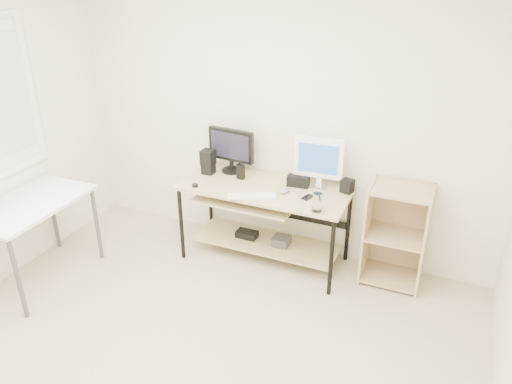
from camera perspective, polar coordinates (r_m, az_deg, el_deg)
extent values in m
cube|color=#BDB091|center=(3.64, -9.73, -20.84)|extent=(4.00, 4.00, 0.01)
cube|color=white|center=(4.50, 2.75, 8.69)|extent=(4.00, 0.01, 2.60)
cube|color=tan|center=(4.40, 1.00, 0.43)|extent=(1.50, 0.65, 0.03)
cube|color=tan|center=(4.47, -1.03, -0.83)|extent=(0.90, 0.49, 0.02)
cube|color=tan|center=(4.72, 1.18, -5.75)|extent=(1.35, 0.46, 0.02)
cube|color=black|center=(4.48, -1.62, -0.53)|extent=(0.33, 0.22, 0.01)
cylinder|color=black|center=(4.35, 1.10, -1.39)|extent=(0.14, 0.01, 0.01)
cube|color=#434345|center=(4.65, 2.91, -5.60)|extent=(0.15, 0.15, 0.08)
cube|color=black|center=(4.77, -1.05, -4.84)|extent=(0.20, 0.12, 0.06)
cylinder|color=black|center=(4.64, -8.54, -3.66)|extent=(0.04, 0.04, 0.72)
cylinder|color=black|center=(5.07, -5.23, -0.77)|extent=(0.04, 0.04, 0.72)
cylinder|color=black|center=(4.16, 8.61, -7.47)|extent=(0.04, 0.04, 0.72)
cylinder|color=black|center=(4.64, 10.49, -3.86)|extent=(0.04, 0.04, 0.72)
cube|color=white|center=(4.54, -24.53, -1.27)|extent=(0.60, 1.00, 0.03)
cylinder|color=#434345|center=(5.15, -22.17, -2.33)|extent=(0.04, 0.04, 0.72)
cylinder|color=#434345|center=(4.28, -25.56, -8.96)|extent=(0.04, 0.04, 0.72)
cylinder|color=#434345|center=(4.81, -17.72, -3.55)|extent=(0.04, 0.04, 0.72)
cube|color=tan|center=(4.43, 12.60, -4.28)|extent=(0.02, 0.40, 0.90)
cube|color=tan|center=(4.39, 18.75, -5.40)|extent=(0.02, 0.40, 0.90)
cube|color=tan|center=(4.57, 16.03, -3.71)|extent=(0.50, 0.02, 0.90)
cube|color=tan|center=(4.62, 15.05, -9.23)|extent=(0.46, 0.38, 0.02)
cube|color=tan|center=(4.40, 15.66, -4.84)|extent=(0.46, 0.38, 0.02)
cube|color=tan|center=(4.20, 16.35, 0.21)|extent=(0.46, 0.38, 0.02)
cylinder|color=black|center=(4.71, -2.79, 2.49)|extent=(0.19, 0.19, 0.02)
cylinder|color=black|center=(4.69, -2.81, 3.12)|extent=(0.04, 0.04, 0.09)
cube|color=black|center=(4.61, -2.86, 5.39)|extent=(0.46, 0.09, 0.30)
cube|color=black|center=(4.59, -3.01, 5.28)|extent=(0.38, 0.04, 0.24)
cube|color=silver|center=(4.42, 7.00, 0.66)|extent=(0.15, 0.14, 0.01)
cylinder|color=silver|center=(4.40, 7.04, 1.24)|extent=(0.04, 0.04, 0.09)
cube|color=white|center=(4.31, 7.20, 3.92)|extent=(0.43, 0.07, 0.36)
cube|color=#2859AD|center=(4.29, 7.10, 3.81)|extent=(0.36, 0.03, 0.29)
cube|color=white|center=(4.21, -0.48, -0.46)|extent=(0.42, 0.28, 0.01)
ellipsoid|color=#AAAAAF|center=(4.29, 3.21, 0.20)|extent=(0.09, 0.13, 0.04)
cube|color=black|center=(4.40, 4.86, 1.25)|extent=(0.20, 0.10, 0.10)
cube|color=black|center=(4.67, -5.45, 2.66)|extent=(0.11, 0.11, 0.09)
cube|color=black|center=(4.62, -5.51, 3.97)|extent=(0.12, 0.12, 0.14)
cube|color=black|center=(4.34, 10.39, 0.68)|extent=(0.12, 0.12, 0.12)
cube|color=black|center=(4.53, -1.77, 2.34)|extent=(0.08, 0.06, 0.14)
cylinder|color=black|center=(4.43, -6.98, 0.75)|extent=(0.07, 0.07, 0.02)
cube|color=black|center=(4.22, 5.91, -0.60)|extent=(0.09, 0.13, 0.01)
cylinder|color=#A17E49|center=(4.01, 6.96, -2.19)|extent=(0.13, 0.13, 0.01)
cylinder|color=white|center=(3.97, 7.02, -1.17)|extent=(0.10, 0.10, 0.15)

